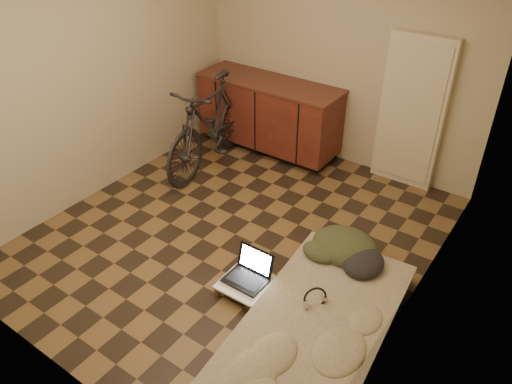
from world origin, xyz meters
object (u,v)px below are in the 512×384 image
Objects in this scene: bicycle at (211,120)px; laptop at (249,273)px; futon at (313,333)px; lap_desk at (257,288)px.

laptop is at bearing -49.94° from bicycle.
lap_desk is at bearing 162.09° from futon.
lap_desk is at bearing -48.75° from bicycle.
laptop is (1.62, -1.48, -0.44)m from bicycle.
lap_desk is 0.15m from laptop.
bicycle is 2.82× the size of lap_desk.
lap_desk is 1.85× the size of laptop.
laptop reaches higher than futon.
bicycle is at bearing 138.00° from laptop.
futon reaches higher than lap_desk.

